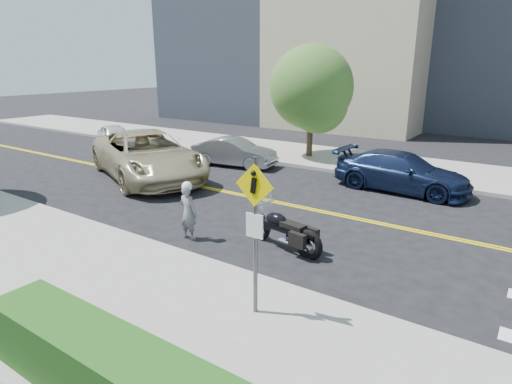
{
  "coord_description": "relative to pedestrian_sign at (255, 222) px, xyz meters",
  "views": [
    {
      "loc": [
        8.23,
        -12.18,
        4.67
      ],
      "look_at": [
        1.73,
        -2.66,
        1.2
      ],
      "focal_mm": 30.0,
      "sensor_mm": 36.0,
      "label": 1
    }
  ],
  "objects": [
    {
      "name": "ground_plane",
      "position": [
        -4.2,
        6.31,
        -1.96
      ],
      "size": [
        120.0,
        120.0,
        0.0
      ],
      "primitive_type": "plane",
      "color": "black",
      "rests_on": "ground"
    },
    {
      "name": "motorcyclist",
      "position": [
        -3.71,
        2.17,
        -1.14
      ],
      "size": [
        0.58,
        0.39,
        1.65
      ],
      "rotation": [
        0.0,
        0.0,
        3.11
      ],
      "color": "#B9B9BE",
      "rests_on": "ground"
    },
    {
      "name": "parked_car_blue",
      "position": [
        -0.29,
        10.25,
        -1.23
      ],
      "size": [
        5.16,
        2.31,
        1.47
      ],
      "primitive_type": "imported",
      "rotation": [
        0.0,
        0.0,
        1.52
      ],
      "color": "#172447",
      "rests_on": "ground"
    },
    {
      "name": "parked_car_silver",
      "position": [
        -8.02,
        9.94,
        -1.3
      ],
      "size": [
        4.19,
        2.05,
        1.32
      ],
      "primitive_type": "imported",
      "rotation": [
        0.0,
        0.0,
        1.74
      ],
      "color": "gray",
      "rests_on": "ground"
    },
    {
      "name": "parked_car_white",
      "position": [
        -16.62,
        9.87,
        -1.31
      ],
      "size": [
        4.08,
        2.98,
        1.29
      ],
      "primitive_type": "imported",
      "rotation": [
        0.0,
        0.0,
        1.14
      ],
      "color": "silver",
      "rests_on": "ground"
    },
    {
      "name": "tree_far_a",
      "position": [
        -5.84,
        13.39,
        1.59
      ],
      "size": [
        4.1,
        4.1,
        5.61
      ],
      "rotation": [
        0.0,
        0.0,
        -0.29
      ],
      "color": "#382619",
      "rests_on": "ground"
    },
    {
      "name": "sidewalk_near",
      "position": [
        -4.2,
        -1.19,
        -1.89
      ],
      "size": [
        60.0,
        5.0,
        0.15
      ],
      "primitive_type": "cube",
      "color": "#9E9B91",
      "rests_on": "ground_plane"
    },
    {
      "name": "motorcycle",
      "position": [
        -1.24,
        3.12,
        -1.23
      ],
      "size": [
        2.48,
        1.13,
        1.45
      ],
      "primitive_type": null,
      "rotation": [
        0.0,
        0.0,
        -0.17
      ],
      "color": "black",
      "rests_on": "ground"
    },
    {
      "name": "sidewalk_far",
      "position": [
        -4.2,
        13.81,
        -1.89
      ],
      "size": [
        60.0,
        5.0,
        0.15
      ],
      "primitive_type": "cube",
      "color": "#9E9B91",
      "rests_on": "ground_plane"
    },
    {
      "name": "pedestrian_sign",
      "position": [
        0.0,
        0.0,
        0.0
      ],
      "size": [
        0.78,
        0.08,
        3.0
      ],
      "color": "#4C4C51",
      "rests_on": "sidewalk_near"
    },
    {
      "name": "suv",
      "position": [
        -9.67,
        6.09,
        -0.97
      ],
      "size": [
        7.82,
        5.91,
        1.97
      ],
      "primitive_type": "imported",
      "rotation": [
        0.0,
        0.0,
        1.15
      ],
      "color": "beige",
      "rests_on": "ground"
    }
  ]
}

